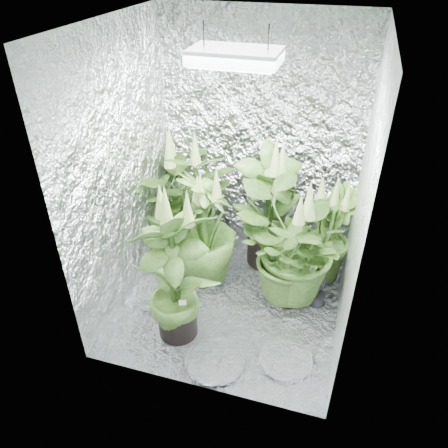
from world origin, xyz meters
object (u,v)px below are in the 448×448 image
Objects in this scene: plant_d at (205,230)px; circulation_fan at (314,286)px; plant_e at (293,250)px; plant_b at (268,210)px; grow_lamp at (235,57)px; plant_f at (174,274)px; plant_a at (181,197)px; plant_c at (328,236)px.

plant_d reaches higher than circulation_fan.
circulation_fan is (0.19, 0.02, -0.32)m from plant_e.
grow_lamp is at bearing -103.67° from plant_b.
plant_f is at bearing -89.30° from plant_d.
plant_a is at bearing 171.65° from circulation_fan.
plant_c is at bearing 17.22° from plant_d.
grow_lamp is 0.43× the size of plant_f.
plant_d is 0.93× the size of plant_e.
plant_b is 0.52m from plant_c.
plant_e is at bearing -165.95° from circulation_fan.
grow_lamp is 0.57× the size of plant_c.
plant_a reaches higher than plant_e.
plant_d is at bearing -162.78° from plant_c.
plant_b is at bearing 76.33° from grow_lamp.
plant_b reaches higher than circulation_fan.
plant_a is 1.00× the size of plant_f.
plant_d is 0.94m from circulation_fan.
plant_e is 0.94× the size of plant_f.
plant_a is 1.07× the size of plant_e.
grow_lamp is at bearing -38.56° from plant_d.
plant_b is 3.16× the size of circulation_fan.
plant_c is (1.25, -0.04, -0.12)m from plant_a.
plant_a is (-0.61, 0.56, -1.30)m from grow_lamp.
plant_b is 0.55m from plant_d.
plant_e is 3.00× the size of circulation_fan.
plant_f is (0.01, -0.64, 0.07)m from plant_d.
plant_f reaches higher than plant_b.
grow_lamp is at bearing -42.50° from plant_a.
plant_a is at bearing -179.40° from plant_b.
plant_a is at bearing 178.18° from plant_c.
plant_a reaches higher than plant_c.
plant_d reaches higher than plant_e.
grow_lamp is at bearing 55.23° from plant_f.
plant_f is (-0.69, -0.57, 0.07)m from plant_e.
plant_e is at bearing -122.72° from plant_c.
plant_d is at bearing 90.70° from plant_f.
plant_c is 0.42m from circulation_fan.
plant_c is (0.50, -0.05, -0.12)m from plant_b.
plant_f is at bearing -137.11° from circulation_fan.
plant_c is 0.43m from plant_e.
plant_c is 0.76× the size of plant_f.
plant_e is 0.37m from circulation_fan.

